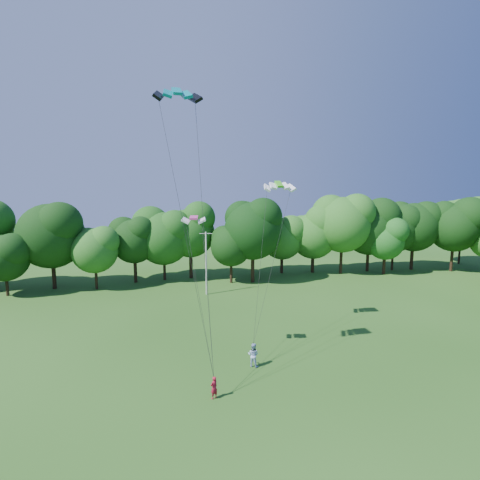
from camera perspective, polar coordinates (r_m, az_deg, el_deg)
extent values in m
plane|color=#204A14|center=(25.10, 7.00, -26.23)|extent=(160.00, 160.00, 0.00)
cylinder|color=beige|center=(49.36, -5.17, -3.59)|extent=(0.21, 0.21, 8.36)
cube|color=beige|center=(48.72, -5.23, 1.00)|extent=(1.67, 0.34, 0.08)
imported|color=#A6152C|center=(27.05, -3.99, -21.51)|extent=(0.68, 0.62, 1.55)
imported|color=#A8BCE9|center=(30.99, 2.03, -17.09)|extent=(1.17, 1.12, 1.91)
cube|color=#047985|center=(27.14, -9.61, 21.44)|extent=(3.13, 1.52, 0.78)
cube|color=green|center=(35.58, 5.96, 8.46)|extent=(2.90, 1.34, 0.67)
cube|color=#C93789|center=(29.20, -7.06, 3.40)|extent=(1.99, 1.21, 0.30)
cylinder|color=black|center=(55.94, 1.94, -4.10)|extent=(0.45, 0.45, 4.68)
ellipsoid|color=black|center=(54.97, 1.97, 2.19)|extent=(9.35, 9.35, 10.20)
cylinder|color=#392816|center=(65.52, 21.09, -3.47)|extent=(0.42, 0.42, 3.26)
ellipsoid|color=#1A5219|center=(64.84, 21.28, 0.26)|extent=(6.53, 6.53, 7.12)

